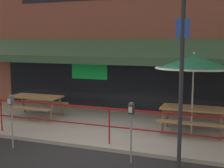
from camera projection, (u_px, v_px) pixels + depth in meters
ground_plane at (105, 151)px, 7.88m from camera, size 120.00×120.00×0.00m
patio_deck at (129, 129)px, 9.73m from camera, size 15.00×4.00×0.10m
restaurant_building at (148, 19)px, 11.32m from camera, size 15.00×1.60×7.15m
patio_railing at (109, 118)px, 8.05m from camera, size 13.84×0.04×0.97m
picnic_table_left at (36, 100)px, 10.96m from camera, size 1.80×1.42×0.76m
picnic_table_centre at (192, 113)px, 9.05m from camera, size 1.80×1.42×0.76m
patio_umbrella_centre at (194, 62)px, 8.71m from camera, size 2.14×2.14×2.38m
parking_meter_near at (11, 105)px, 7.97m from camera, size 0.15×0.16×1.42m
parking_meter_far at (131, 114)px, 7.00m from camera, size 0.15×0.16×1.42m
street_sign_pole at (182, 71)px, 6.50m from camera, size 0.28×0.09×4.21m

